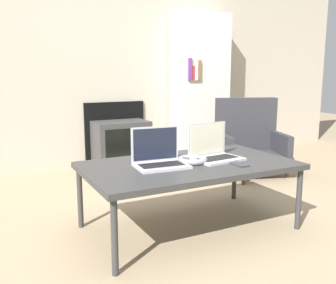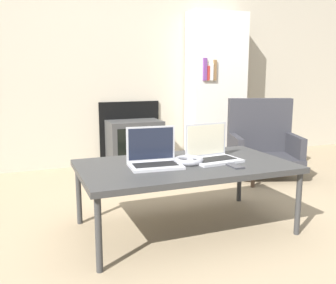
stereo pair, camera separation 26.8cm
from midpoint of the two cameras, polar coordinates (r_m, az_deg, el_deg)
The scene contains 10 objects.
ground_plane at distance 2.46m, azimuth 7.13°, elevation -14.23°, with size 14.00×14.00×0.00m, color #998466.
wall_back at distance 4.25m, azimuth -6.80°, elevation 13.91°, with size 7.00×0.08×2.60m.
table at distance 2.44m, azimuth 5.75°, elevation -3.99°, with size 1.35×0.77×0.45m.
laptop_left at distance 2.35m, azimuth 1.05°, elevation -2.35°, with size 0.34×0.26×0.24m.
laptop_right at distance 2.54m, azimuth 9.66°, elevation -1.57°, with size 0.34×0.27×0.24m.
headphones at distance 2.44m, azimuth 6.30°, elevation -2.83°, with size 0.20×0.20×0.04m.
phone at distance 2.40m, azimuth 13.26°, elevation -3.58°, with size 0.07×0.14×0.01m.
tv at distance 4.14m, azimuth -3.25°, elevation -0.27°, with size 0.58×0.38×0.51m.
armchair at distance 3.89m, azimuth 16.06°, elevation 0.15°, with size 0.78×0.71×0.77m.
bookshelf at distance 4.53m, azimuth 9.02°, elevation 8.22°, with size 0.68×0.32×1.72m.
Camera 2 is at (-0.96, -2.01, 1.02)m, focal length 40.00 mm.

